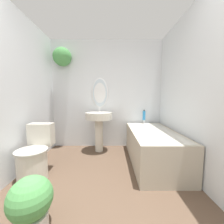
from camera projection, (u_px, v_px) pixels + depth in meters
wall_back at (101, 90)px, 3.11m from camera, size 2.57×0.39×2.40m
wall_left at (6, 91)px, 1.78m from camera, size 0.06×2.80×2.40m
wall_right at (199, 91)px, 1.78m from camera, size 0.06×2.80×2.40m
toilet at (35, 156)px, 1.92m from camera, size 0.41×0.57×0.73m
pedestal_sink at (99, 122)px, 2.86m from camera, size 0.55×0.55×0.92m
bathtub at (153, 146)px, 2.39m from camera, size 0.74×1.54×0.63m
shampoo_bottle at (144, 115)px, 3.03m from camera, size 0.06×0.06×0.23m
potted_plant at (31, 202)px, 1.15m from camera, size 0.36×0.36×0.46m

